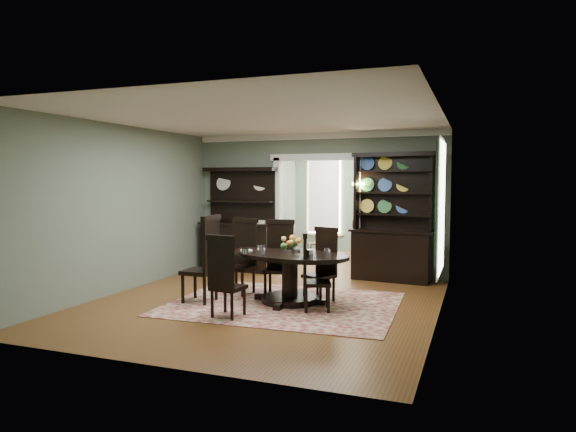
# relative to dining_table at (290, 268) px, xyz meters

# --- Properties ---
(room) EXTENTS (5.51, 6.01, 3.01)m
(room) POSITION_rel_dining_table_xyz_m (-0.40, -0.17, 1.00)
(room) COLOR brown
(room) RESTS_ON ground
(parlor) EXTENTS (3.51, 3.50, 3.01)m
(parlor) POSITION_rel_dining_table_xyz_m (-0.40, 5.32, 0.94)
(parlor) COLOR brown
(parlor) RESTS_ON ground
(doorway_trim) EXTENTS (2.08, 0.25, 2.57)m
(doorway_trim) POSITION_rel_dining_table_xyz_m (-0.40, 2.79, 1.04)
(doorway_trim) COLOR white
(doorway_trim) RESTS_ON floor
(right_window) EXTENTS (0.15, 1.47, 2.12)m
(right_window) POSITION_rel_dining_table_xyz_m (2.30, 0.72, 1.02)
(right_window) COLOR white
(right_window) RESTS_ON wall_right
(wall_sconce) EXTENTS (0.27, 0.21, 0.21)m
(wall_sconce) POSITION_rel_dining_table_xyz_m (0.55, 2.64, 1.31)
(wall_sconce) COLOR gold
(wall_sconce) RESTS_ON back_wall_right
(rug) EXTENTS (3.70, 2.96, 0.01)m
(rug) POSITION_rel_dining_table_xyz_m (-0.06, -0.14, -0.57)
(rug) COLOR maroon
(rug) RESTS_ON floor
(dining_table) EXTENTS (2.40, 2.40, 0.83)m
(dining_table) POSITION_rel_dining_table_xyz_m (0.00, 0.00, 0.00)
(dining_table) COLOR black
(dining_table) RESTS_ON rug
(centerpiece) EXTENTS (1.57, 1.01, 0.26)m
(centerpiece) POSITION_rel_dining_table_xyz_m (-0.00, 0.06, 0.33)
(centerpiece) COLOR silver
(centerpiece) RESTS_ON dining_table
(chair_far_left) EXTENTS (0.55, 0.53, 1.33)m
(chair_far_left) POSITION_rel_dining_table_xyz_m (-1.04, 0.39, 0.12)
(chair_far_left) COLOR black
(chair_far_left) RESTS_ON rug
(chair_far_mid) EXTENTS (0.56, 0.54, 1.33)m
(chair_far_mid) POSITION_rel_dining_table_xyz_m (-0.33, 0.38, 0.12)
(chair_far_mid) COLOR black
(chair_far_mid) RESTS_ON rug
(chair_far_right) EXTENTS (0.58, 0.57, 1.23)m
(chair_far_right) POSITION_rel_dining_table_xyz_m (0.48, 0.29, 0.07)
(chair_far_right) COLOR black
(chair_far_right) RESTS_ON rug
(chair_end_left) EXTENTS (0.51, 0.55, 1.44)m
(chair_end_left) POSITION_rel_dining_table_xyz_m (-1.28, -0.49, 0.18)
(chair_end_left) COLOR black
(chair_end_left) RESTS_ON rug
(chair_end_right) EXTENTS (0.55, 0.57, 1.22)m
(chair_end_right) POSITION_rel_dining_table_xyz_m (0.48, -0.39, 0.06)
(chair_end_right) COLOR black
(chair_end_right) RESTS_ON rug
(chair_near) EXTENTS (0.50, 0.48, 1.23)m
(chair_near) POSITION_rel_dining_table_xyz_m (-0.56, -1.24, 0.07)
(chair_near) COLOR black
(chair_near) RESTS_ON rug
(sideboard) EXTENTS (1.77, 0.70, 2.29)m
(sideboard) POSITION_rel_dining_table_xyz_m (-2.14, 2.52, 0.22)
(sideboard) COLOR black
(sideboard) RESTS_ON floor
(welsh_dresser) EXTENTS (1.69, 0.76, 2.56)m
(welsh_dresser) POSITION_rel_dining_table_xyz_m (1.27, 2.51, 0.35)
(welsh_dresser) COLOR black
(welsh_dresser) RESTS_ON floor
(parlor_table) EXTENTS (0.72, 0.72, 0.67)m
(parlor_table) POSITION_rel_dining_table_xyz_m (-0.55, 4.36, -0.14)
(parlor_table) COLOR #563318
(parlor_table) RESTS_ON parlor_floor
(parlor_chair_left) EXTENTS (0.40, 0.39, 0.86)m
(parlor_chair_left) POSITION_rel_dining_table_xyz_m (-0.90, 4.53, -0.12)
(parlor_chair_left) COLOR #563318
(parlor_chair_left) RESTS_ON parlor_floor
(parlor_chair_right) EXTENTS (0.45, 0.44, 1.04)m
(parlor_chair_right) POSITION_rel_dining_table_xyz_m (0.14, 4.52, -0.02)
(parlor_chair_right) COLOR #563318
(parlor_chair_right) RESTS_ON parlor_floor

